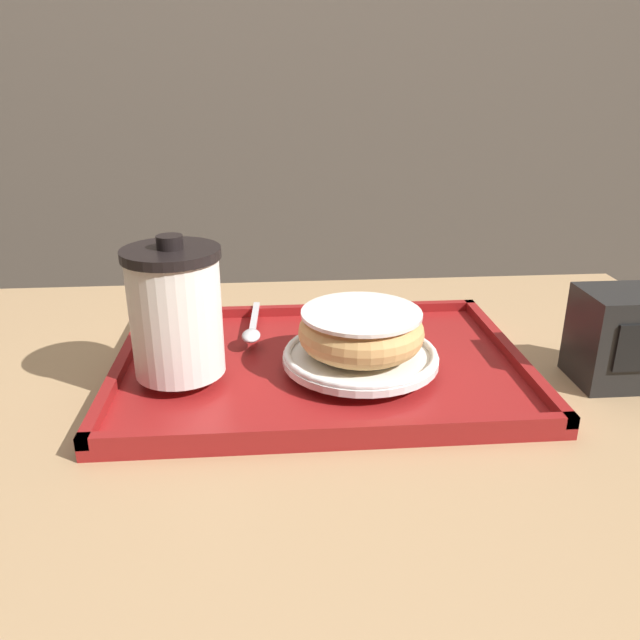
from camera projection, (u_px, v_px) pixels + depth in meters
The scene contains 8 objects.
wall_behind at pixel (290, 5), 1.53m from camera, with size 8.00×0.05×2.40m.
cafe_table at pixel (333, 499), 0.74m from camera, with size 1.00×0.72×0.73m.
serving_tray at pixel (320, 366), 0.71m from camera, with size 0.45×0.32×0.02m.
coffee_cup_front at pixel (176, 311), 0.63m from camera, with size 0.10×0.10×0.15m.
plate_with_chocolate_donut at pixel (361, 356), 0.68m from camera, with size 0.17×0.17×0.01m.
donut_chocolate_glazed at pixel (361, 331), 0.67m from camera, with size 0.14×0.14×0.04m.
spoon at pixel (252, 330), 0.75m from camera, with size 0.02×0.14×0.01m.
napkin_dispenser at pixel (620, 337), 0.67m from camera, with size 0.09×0.08×0.10m.
Camera 1 is at (-0.06, -0.61, 1.04)m, focal length 35.00 mm.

